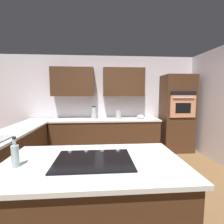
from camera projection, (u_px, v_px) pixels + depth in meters
ground_plane at (115, 188)px, 2.75m from camera, size 14.00×14.00×0.00m
wall_back at (106, 98)px, 4.61m from camera, size 6.00×0.44×2.60m
lower_cabinets_back at (105, 136)px, 4.40m from camera, size 2.80×0.60×0.86m
countertop_back at (105, 120)px, 4.35m from camera, size 2.84×0.64×0.04m
lower_cabinets_side at (17, 154)px, 3.11m from camera, size 0.60×2.90×0.86m
countertop_side at (15, 131)px, 3.06m from camera, size 0.64×2.94×0.04m
island_base at (94, 205)px, 1.69m from camera, size 1.71×0.96×0.86m
island_top at (94, 163)px, 1.64m from camera, size 1.79×1.04×0.04m
wall_oven at (177, 113)px, 4.48m from camera, size 0.80×0.66×2.06m
cooktop at (94, 160)px, 1.65m from camera, size 0.76×0.56×0.03m
blender at (94, 114)px, 4.32m from camera, size 0.15×0.15×0.34m
mixing_bowl at (141, 117)px, 4.42m from camera, size 0.19×0.19×0.11m
kettle at (118, 115)px, 4.37m from camera, size 0.14×0.14×0.21m
oil_bottle at (15, 155)px, 1.49m from camera, size 0.07×0.07×0.28m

